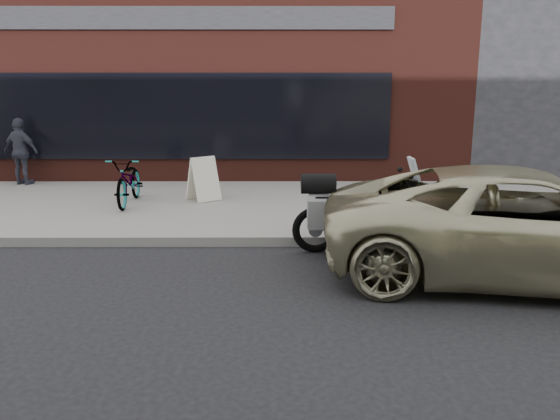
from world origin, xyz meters
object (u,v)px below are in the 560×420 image
motorcycle (359,212)px  sandwich_sign (203,179)px  bicycle_front (129,181)px  cafe_patron_right (21,152)px  minivan (528,225)px

motorcycle → sandwich_sign: motorcycle is taller
bicycle_front → cafe_patron_right: cafe_patron_right is taller
minivan → sandwich_sign: (-4.64, 4.21, -0.12)m
sandwich_sign → cafe_patron_right: size_ratio=0.57×
bicycle_front → sandwich_sign: bearing=13.3°
motorcycle → minivan: size_ratio=0.44×
bicycle_front → motorcycle: bearing=-35.8°
bicycle_front → cafe_patron_right: size_ratio=1.14×
motorcycle → sandwich_sign: bearing=129.3°
cafe_patron_right → motorcycle: bearing=163.3°
minivan → motorcycle: bearing=70.3°
bicycle_front → cafe_patron_right: (-3.06, 2.17, 0.31)m
motorcycle → bicycle_front: 4.88m
motorcycle → minivan: minivan is taller
motorcycle → minivan: bearing=-31.4°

